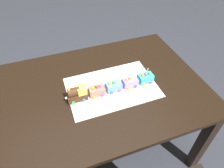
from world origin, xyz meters
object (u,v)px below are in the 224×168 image
object	(u,v)px
cake_car_caboose_lavender	(130,82)
dining_table	(102,98)
cake_car_gondola_coral	(97,91)
cake_car_hopper_sky_blue	(114,86)
birthday_candle	(148,70)
cake_car_tanker_turquoise	(146,78)
cake_locomotive	(77,94)

from	to	relation	value
cake_car_caboose_lavender	dining_table	bearing A→B (deg)	165.11
cake_car_gondola_coral	cake_car_hopper_sky_blue	bearing A→B (deg)	0.00
cake_car_caboose_lavender	birthday_candle	distance (m)	0.14
cake_car_gondola_coral	birthday_candle	world-z (taller)	birthday_candle
cake_car_tanker_turquoise	birthday_candle	world-z (taller)	birthday_candle
dining_table	cake_locomotive	distance (m)	0.24
cake_car_gondola_coral	cake_car_hopper_sky_blue	world-z (taller)	same
cake_car_tanker_turquoise	cake_car_gondola_coral	bearing A→B (deg)	180.00
cake_car_gondola_coral	cake_car_caboose_lavender	bearing A→B (deg)	0.00
cake_car_gondola_coral	cake_car_tanker_turquoise	xyz separation A→B (m)	(0.35, 0.00, 0.00)
cake_car_caboose_lavender	cake_car_tanker_turquoise	size ratio (longest dim) A/B	1.00
cake_locomotive	cake_car_gondola_coral	distance (m)	0.13
dining_table	cake_car_tanker_turquoise	size ratio (longest dim) A/B	14.00
cake_locomotive	cake_car_hopper_sky_blue	size ratio (longest dim) A/B	1.40
cake_car_caboose_lavender	birthday_candle	world-z (taller)	birthday_candle
cake_car_hopper_sky_blue	cake_car_tanker_turquoise	distance (m)	0.24
dining_table	cake_car_gondola_coral	bearing A→B (deg)	-134.81
cake_locomotive	cake_car_tanker_turquoise	distance (m)	0.48
birthday_candle	cake_car_gondola_coral	bearing A→B (deg)	-180.00
dining_table	cake_locomotive	size ratio (longest dim) A/B	10.00
dining_table	birthday_candle	bearing A→B (deg)	-9.04
cake_car_hopper_sky_blue	cake_car_caboose_lavender	world-z (taller)	same
cake_locomotive	cake_car_hopper_sky_blue	xyz separation A→B (m)	(0.25, -0.00, -0.02)
cake_car_tanker_turquoise	birthday_candle	distance (m)	0.07
cake_car_gondola_coral	cake_car_caboose_lavender	distance (m)	0.24
cake_car_hopper_sky_blue	cake_car_tanker_turquoise	bearing A→B (deg)	-0.00
cake_car_hopper_sky_blue	cake_car_caboose_lavender	size ratio (longest dim) A/B	1.00
dining_table	cake_car_tanker_turquoise	xyz separation A→B (m)	(0.30, -0.05, 0.14)
cake_locomotive	cake_car_tanker_turquoise	size ratio (longest dim) A/B	1.40
cake_locomotive	cake_car_hopper_sky_blue	distance (m)	0.25
cake_car_caboose_lavender	cake_locomotive	bearing A→B (deg)	180.00
dining_table	cake_car_caboose_lavender	xyz separation A→B (m)	(0.19, -0.05, 0.14)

